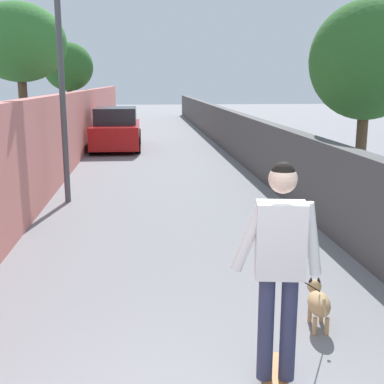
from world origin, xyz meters
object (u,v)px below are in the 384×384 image
object	(u,v)px
tree_left_mid	(19,43)
dog	(318,302)
tree_left_near	(68,67)
lamp_post	(60,55)
car_near	(116,130)
tree_right_distant	(367,61)
person_skateboarder	(280,256)
skateboard	(275,380)

from	to	relation	value
tree_left_mid	dog	distance (m)	12.40
dog	tree_left_near	bearing A→B (deg)	15.79
tree_left_near	tree_left_mid	bearing A→B (deg)	175.21
lamp_post	car_near	xyz separation A→B (m)	(8.45, -0.60, -2.27)
tree_right_distant	dog	size ratio (longest dim) A/B	3.13
tree_left_mid	person_skateboarder	world-z (taller)	tree_left_mid
skateboard	dog	distance (m)	1.22
person_skateboarder	dog	distance (m)	1.49
person_skateboarder	dog	xyz separation A→B (m)	(0.98, -0.70, -0.87)
tree_left_mid	tree_right_distant	bearing A→B (deg)	-124.69
person_skateboarder	dog	world-z (taller)	person_skateboarder
tree_left_near	tree_right_distant	xyz separation A→B (m)	(-11.50, -7.44, -0.18)
dog	lamp_post	bearing A→B (deg)	29.81
tree_left_mid	tree_right_distant	distance (m)	9.69
car_near	lamp_post	bearing A→B (deg)	175.94
tree_left_mid	dog	world-z (taller)	tree_left_mid
tree_left_mid	dog	size ratio (longest dim) A/B	3.62
tree_right_distant	dog	world-z (taller)	tree_right_distant
tree_left_mid	car_near	xyz separation A→B (m)	(3.55, -2.49, -2.84)
lamp_post	skateboard	distance (m)	7.88
tree_right_distant	car_near	size ratio (longest dim) A/B	0.99
tree_right_distant	tree_left_mid	bearing A→B (deg)	55.31
tree_left_mid	car_near	world-z (taller)	tree_left_mid
tree_left_mid	tree_right_distant	size ratio (longest dim) A/B	1.16
tree_left_near	lamp_post	world-z (taller)	lamp_post
tree_left_near	skateboard	size ratio (longest dim) A/B	4.93
skateboard	car_near	world-z (taller)	car_near
tree_left_mid	person_skateboarder	xyz separation A→B (m)	(-11.73, -4.54, -2.41)
person_skateboarder	tree_left_near	bearing A→B (deg)	12.82
tree_right_distant	skateboard	bearing A→B (deg)	151.29
tree_left_near	dog	size ratio (longest dim) A/B	3.12
person_skateboarder	car_near	size ratio (longest dim) A/B	0.44
tree_left_mid	person_skateboarder	bearing A→B (deg)	-158.85
skateboard	car_near	xyz separation A→B (m)	(15.28, 2.04, 0.65)
tree_left_near	tree_left_mid	world-z (taller)	tree_left_mid
car_near	skateboard	bearing A→B (deg)	-172.38
tree_left_near	person_skateboarder	bearing A→B (deg)	-167.18
tree_left_near	car_near	size ratio (longest dim) A/B	0.99
tree_left_near	lamp_post	size ratio (longest dim) A/B	0.92
tree_left_near	lamp_post	distance (m)	10.99
tree_right_distant	tree_left_near	bearing A→B (deg)	32.91
tree_left_mid	skateboard	bearing A→B (deg)	-158.85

